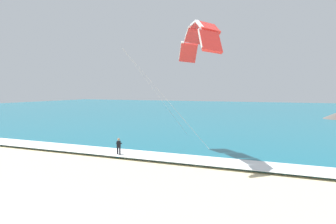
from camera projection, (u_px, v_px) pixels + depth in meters
sea at (247, 112)px, 81.85m from camera, size 200.00×120.00×0.20m
surf_foam at (139, 154)px, 27.84m from camera, size 200.00×3.12×0.04m
surfboard at (119, 157)px, 27.85m from camera, size 0.95×1.46×0.09m
kitesurfer at (119, 146)px, 27.80m from camera, size 0.65×0.65×1.69m
kite_primary at (199, 37)px, 28.23m from camera, size 9.07×8.59×10.93m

